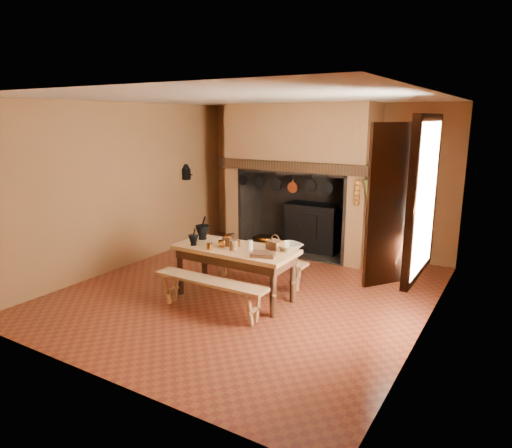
{
  "coord_description": "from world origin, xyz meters",
  "views": [
    {
      "loc": [
        3.41,
        -5.46,
        2.53
      ],
      "look_at": [
        -0.06,
        0.3,
        0.97
      ],
      "focal_mm": 32.0,
      "sensor_mm": 36.0,
      "label": 1
    }
  ],
  "objects_px": {
    "bench_front": "(210,288)",
    "coffee_grinder": "(228,241)",
    "mixing_bowl": "(288,247)",
    "work_table": "(235,256)",
    "iron_range": "(314,227)",
    "wicker_basket": "(275,245)"
  },
  "relations": [
    {
      "from": "bench_front",
      "to": "coffee_grinder",
      "type": "height_order",
      "value": "coffee_grinder"
    },
    {
      "from": "mixing_bowl",
      "to": "bench_front",
      "type": "bearing_deg",
      "value": -128.26
    },
    {
      "from": "bench_front",
      "to": "work_table",
      "type": "bearing_deg",
      "value": 90.0
    },
    {
      "from": "iron_range",
      "to": "wicker_basket",
      "type": "relative_size",
      "value": 5.95
    },
    {
      "from": "iron_range",
      "to": "bench_front",
      "type": "height_order",
      "value": "iron_range"
    },
    {
      "from": "wicker_basket",
      "to": "iron_range",
      "type": "bearing_deg",
      "value": 121.73
    },
    {
      "from": "bench_front",
      "to": "mixing_bowl",
      "type": "relative_size",
      "value": 4.68
    },
    {
      "from": "bench_front",
      "to": "coffee_grinder",
      "type": "xyz_separation_m",
      "value": [
        -0.14,
        0.64,
        0.48
      ]
    },
    {
      "from": "iron_range",
      "to": "bench_front",
      "type": "relative_size",
      "value": 0.96
    },
    {
      "from": "work_table",
      "to": "mixing_bowl",
      "type": "distance_m",
      "value": 0.77
    },
    {
      "from": "coffee_grinder",
      "to": "mixing_bowl",
      "type": "height_order",
      "value": "coffee_grinder"
    },
    {
      "from": "bench_front",
      "to": "coffee_grinder",
      "type": "distance_m",
      "value": 0.81
    },
    {
      "from": "coffee_grinder",
      "to": "mixing_bowl",
      "type": "distance_m",
      "value": 0.88
    },
    {
      "from": "iron_range",
      "to": "mixing_bowl",
      "type": "bearing_deg",
      "value": -74.06
    },
    {
      "from": "coffee_grinder",
      "to": "wicker_basket",
      "type": "bearing_deg",
      "value": 0.13
    },
    {
      "from": "work_table",
      "to": "coffee_grinder",
      "type": "height_order",
      "value": "coffee_grinder"
    },
    {
      "from": "work_table",
      "to": "coffee_grinder",
      "type": "xyz_separation_m",
      "value": [
        -0.14,
        0.03,
        0.19
      ]
    },
    {
      "from": "coffee_grinder",
      "to": "bench_front",
      "type": "bearing_deg",
      "value": -90.82
    },
    {
      "from": "bench_front",
      "to": "iron_range",
      "type": "bearing_deg",
      "value": 90.15
    },
    {
      "from": "iron_range",
      "to": "wicker_basket",
      "type": "bearing_deg",
      "value": -77.95
    },
    {
      "from": "bench_front",
      "to": "mixing_bowl",
      "type": "distance_m",
      "value": 1.22
    },
    {
      "from": "iron_range",
      "to": "bench_front",
      "type": "bearing_deg",
      "value": -89.85
    }
  ]
}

